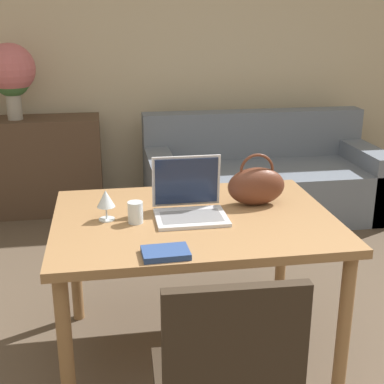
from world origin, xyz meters
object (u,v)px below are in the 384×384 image
(couch, at_px, (262,181))
(laptop, at_px, (189,200))
(drinking_glass, at_px, (135,212))
(handbag, at_px, (256,185))
(flower_vase, at_px, (11,73))
(chair, at_px, (226,384))
(wine_glass, at_px, (106,200))

(couch, height_order, laptop, laptop)
(drinking_glass, xyz_separation_m, handbag, (0.59, 0.14, 0.05))
(couch, relative_size, handbag, 6.85)
(drinking_glass, bearing_deg, flower_vase, 110.52)
(handbag, relative_size, flower_vase, 0.47)
(flower_vase, bearing_deg, couch, -8.52)
(chair, height_order, handbag, handbag)
(chair, distance_m, drinking_glass, 0.93)
(couch, xyz_separation_m, flower_vase, (-1.99, 0.30, 0.90))
(chair, xyz_separation_m, wine_glass, (-0.35, 0.92, 0.32))
(couch, bearing_deg, chair, -108.81)
(drinking_glass, relative_size, handbag, 0.35)
(couch, xyz_separation_m, wine_glass, (-1.29, -1.84, 0.55))
(wine_glass, bearing_deg, drinking_glass, -23.32)
(wine_glass, distance_m, flower_vase, 2.28)
(chair, xyz_separation_m, flower_vase, (-1.04, 3.06, 0.67))
(laptop, xyz_separation_m, flower_vase, (-1.07, 2.13, 0.38))
(laptop, distance_m, drinking_glass, 0.26)
(drinking_glass, distance_m, handbag, 0.61)
(chair, bearing_deg, laptop, 89.96)
(chair, height_order, flower_vase, flower_vase)
(handbag, xyz_separation_m, flower_vase, (-1.42, 2.05, 0.35))
(wine_glass, bearing_deg, laptop, 1.59)
(handbag, height_order, flower_vase, flower_vase)
(couch, height_order, drinking_glass, drinking_glass)
(flower_vase, bearing_deg, handbag, -55.40)
(drinking_glass, bearing_deg, handbag, 13.49)
(couch, relative_size, wine_glass, 13.67)
(couch, height_order, handbag, handbag)
(drinking_glass, height_order, flower_vase, flower_vase)
(drinking_glass, xyz_separation_m, flower_vase, (-0.82, 2.20, 0.40))
(laptop, height_order, drinking_glass, laptop)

